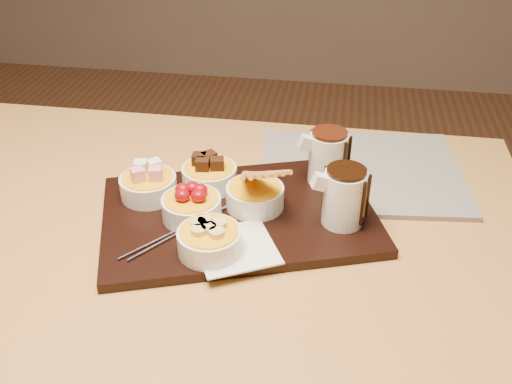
# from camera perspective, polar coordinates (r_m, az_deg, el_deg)

# --- Properties ---
(dining_table) EXTENTS (1.20, 0.80, 0.75)m
(dining_table) POSITION_cam_1_polar(r_m,az_deg,el_deg) (1.05, -6.53, -7.17)
(dining_table) COLOR #BE8A46
(dining_table) RESTS_ON ground
(serving_board) EXTENTS (0.53, 0.43, 0.02)m
(serving_board) POSITION_cam_1_polar(r_m,az_deg,el_deg) (0.98, -1.73, -2.34)
(serving_board) COLOR black
(serving_board) RESTS_ON dining_table
(napkin) EXTENTS (0.16, 0.16, 0.00)m
(napkin) POSITION_cam_1_polar(r_m,az_deg,el_deg) (0.90, -2.06, -5.57)
(napkin) COLOR white
(napkin) RESTS_ON serving_board
(bowl_marshmallows) EXTENTS (0.10, 0.10, 0.04)m
(bowl_marshmallows) POSITION_cam_1_polar(r_m,az_deg,el_deg) (1.03, -10.70, 0.54)
(bowl_marshmallows) COLOR white
(bowl_marshmallows) RESTS_ON serving_board
(bowl_cake) EXTENTS (0.10, 0.10, 0.04)m
(bowl_cake) POSITION_cam_1_polar(r_m,az_deg,el_deg) (1.04, -4.67, 1.55)
(bowl_cake) COLOR white
(bowl_cake) RESTS_ON serving_board
(bowl_strawberries) EXTENTS (0.10, 0.10, 0.04)m
(bowl_strawberries) POSITION_cam_1_polar(r_m,az_deg,el_deg) (0.96, -6.45, -1.61)
(bowl_strawberries) COLOR white
(bowl_strawberries) RESTS_ON serving_board
(bowl_biscotti) EXTENTS (0.10, 0.10, 0.04)m
(bowl_biscotti) POSITION_cam_1_polar(r_m,az_deg,el_deg) (0.98, -0.10, -0.49)
(bowl_biscotti) COLOR white
(bowl_biscotti) RESTS_ON serving_board
(bowl_bananas) EXTENTS (0.10, 0.10, 0.04)m
(bowl_bananas) POSITION_cam_1_polar(r_m,az_deg,el_deg) (0.88, -4.66, -4.95)
(bowl_bananas) COLOR white
(bowl_bananas) RESTS_ON serving_board
(pitcher_dark_chocolate) EXTENTS (0.09, 0.09, 0.10)m
(pitcher_dark_chocolate) POSITION_cam_1_polar(r_m,az_deg,el_deg) (0.94, 8.80, -0.57)
(pitcher_dark_chocolate) COLOR silver
(pitcher_dark_chocolate) RESTS_ON serving_board
(pitcher_milk_chocolate) EXTENTS (0.09, 0.09, 0.10)m
(pitcher_milk_chocolate) POSITION_cam_1_polar(r_m,az_deg,el_deg) (1.04, 7.20, 3.38)
(pitcher_milk_chocolate) COLOR silver
(pitcher_milk_chocolate) RESTS_ON serving_board
(fondue_skewers) EXTENTS (0.22, 0.19, 0.01)m
(fondue_skewers) POSITION_cam_1_polar(r_m,az_deg,el_deg) (0.95, -6.88, -3.28)
(fondue_skewers) COLOR silver
(fondue_skewers) RESTS_ON serving_board
(newspaper) EXTENTS (0.42, 0.35, 0.01)m
(newspaper) POSITION_cam_1_polar(r_m,az_deg,el_deg) (1.13, 10.35, 2.12)
(newspaper) COLOR beige
(newspaper) RESTS_ON dining_table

